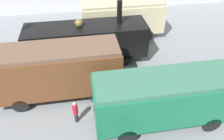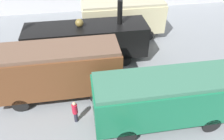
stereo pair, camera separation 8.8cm
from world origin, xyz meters
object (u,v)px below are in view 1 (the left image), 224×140
object	(u,v)px
steam_locomotive	(87,40)
streamlined_locomotive	(180,95)
passenger_coach_vintage	(122,16)
visitor_person	(75,111)
passenger_coach_wooden	(57,69)

from	to	relation	value
steam_locomotive	streamlined_locomotive	size ratio (longest dim) A/B	0.94
passenger_coach_vintage	streamlined_locomotive	size ratio (longest dim) A/B	0.76
steam_locomotive	streamlined_locomotive	bearing A→B (deg)	-56.47
passenger_coach_vintage	steam_locomotive	world-z (taller)	steam_locomotive
passenger_coach_vintage	visitor_person	xyz separation A→B (m)	(-5.00, -10.36, -1.23)
passenger_coach_vintage	visitor_person	world-z (taller)	passenger_coach_vintage
steam_locomotive	passenger_coach_vintage	bearing A→B (deg)	45.80
passenger_coach_vintage	steam_locomotive	bearing A→B (deg)	-134.20
streamlined_locomotive	visitor_person	distance (m)	6.31
steam_locomotive	visitor_person	size ratio (longest dim) A/B	5.83
passenger_coach_wooden	streamlined_locomotive	distance (m)	7.95
passenger_coach_vintage	steam_locomotive	distance (m)	5.36
steam_locomotive	passenger_coach_wooden	xyz separation A→B (m)	(-2.27, -3.88, 0.24)
steam_locomotive	visitor_person	world-z (taller)	steam_locomotive
passenger_coach_wooden	streamlined_locomotive	bearing A→B (deg)	-25.96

